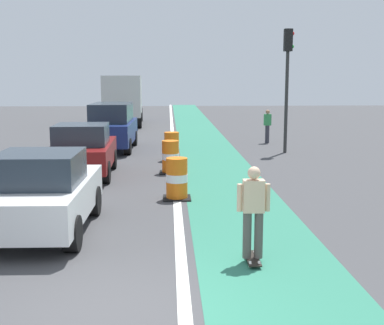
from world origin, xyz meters
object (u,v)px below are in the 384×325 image
at_px(skateboarder_on_lane, 253,211).
at_px(parked_suv_third, 112,126).
at_px(traffic_barrel_front, 177,179).
at_px(pedestrian_crossing, 267,125).
at_px(delivery_truck_down_block, 124,97).
at_px(traffic_light_corner, 287,69).
at_px(parked_sedan_second, 83,151).
at_px(traffic_barrel_mid, 170,157).
at_px(traffic_barrel_back, 172,147).
at_px(parked_sedan_nearest, 42,193).

height_order(skateboarder_on_lane, parked_suv_third, parked_suv_third).
distance_m(traffic_barrel_front, pedestrian_crossing, 12.26).
relative_size(delivery_truck_down_block, traffic_light_corner, 1.51).
relative_size(parked_sedan_second, traffic_barrel_mid, 3.80).
xyz_separation_m(traffic_barrel_mid, traffic_barrel_back, (0.06, 2.62, 0.00)).
height_order(parked_sedan_nearest, traffic_barrel_front, parked_sedan_nearest).
bearing_deg(parked_sedan_nearest, traffic_barrel_front, 45.67).
height_order(parked_sedan_second, traffic_barrel_front, parked_sedan_second).
bearing_deg(traffic_barrel_mid, traffic_barrel_front, -87.64).
relative_size(parked_sedan_second, parked_suv_third, 0.89).
xyz_separation_m(parked_suv_third, traffic_barrel_back, (2.59, -3.05, -0.50)).
bearing_deg(parked_sedan_nearest, parked_sedan_second, 91.62).
xyz_separation_m(parked_suv_third, traffic_barrel_mid, (2.53, -5.67, -0.50)).
bearing_deg(pedestrian_crossing, traffic_barrel_back, -132.54).
height_order(parked_sedan_nearest, parked_suv_third, parked_suv_third).
bearing_deg(traffic_barrel_mid, delivery_truck_down_block, 99.70).
xyz_separation_m(skateboarder_on_lane, traffic_light_corner, (3.47, 12.98, 2.59)).
bearing_deg(traffic_barrel_front, skateboarder_on_lane, -75.54).
relative_size(parked_sedan_second, delivery_truck_down_block, 0.54).
relative_size(parked_sedan_second, traffic_light_corner, 0.81).
height_order(parked_suv_third, traffic_barrel_back, parked_suv_third).
bearing_deg(traffic_barrel_front, traffic_barrel_mid, 92.36).
bearing_deg(parked_sedan_second, traffic_barrel_front, -48.00).
relative_size(traffic_light_corner, pedestrian_crossing, 3.17).
bearing_deg(parked_sedan_second, traffic_barrel_back, 46.48).
xyz_separation_m(skateboarder_on_lane, traffic_barrel_front, (-1.24, 4.79, -0.38)).
xyz_separation_m(parked_sedan_second, pedestrian_crossing, (7.51, 8.08, 0.03)).
relative_size(parked_suv_third, traffic_barrel_mid, 4.26).
distance_m(traffic_barrel_front, delivery_truck_down_block, 21.50).
height_order(parked_sedan_nearest, delivery_truck_down_block, delivery_truck_down_block).
bearing_deg(skateboarder_on_lane, traffic_barrel_mid, 99.28).
height_order(skateboarder_on_lane, traffic_light_corner, traffic_light_corner).
distance_m(parked_suv_third, traffic_light_corner, 7.88).
relative_size(parked_sedan_nearest, delivery_truck_down_block, 0.54).
distance_m(traffic_barrel_mid, traffic_light_corner, 7.24).
bearing_deg(pedestrian_crossing, parked_sedan_nearest, -117.26).
bearing_deg(skateboarder_on_lane, parked_sedan_nearest, 154.43).
distance_m(skateboarder_on_lane, pedestrian_crossing, 16.51).
xyz_separation_m(skateboarder_on_lane, delivery_truck_down_block, (-4.38, 26.02, 0.94)).
height_order(skateboarder_on_lane, traffic_barrel_mid, skateboarder_on_lane).
distance_m(parked_sedan_second, parked_suv_third, 6.09).
distance_m(parked_sedan_nearest, parked_suv_third, 12.24).
xyz_separation_m(traffic_barrel_back, traffic_light_corner, (4.80, 1.86, 2.97)).
bearing_deg(delivery_truck_down_block, skateboarder_on_lane, -80.44).
relative_size(traffic_barrel_mid, delivery_truck_down_block, 0.14).
bearing_deg(parked_suv_third, traffic_barrel_front, -74.03).
distance_m(skateboarder_on_lane, parked_sedan_second, 9.12).
xyz_separation_m(parked_suv_third, pedestrian_crossing, (7.22, 2.00, -0.17)).
xyz_separation_m(parked_sedan_nearest, delivery_truck_down_block, (-0.35, 24.09, 1.01)).
bearing_deg(skateboarder_on_lane, traffic_barrel_front, 104.46).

